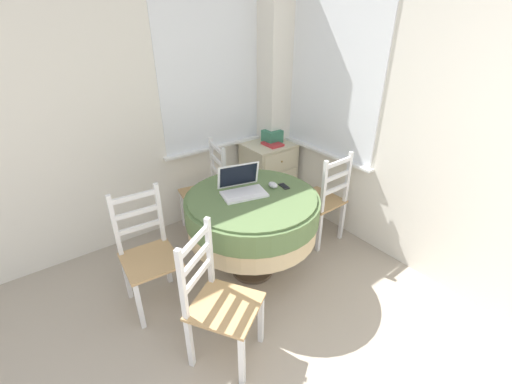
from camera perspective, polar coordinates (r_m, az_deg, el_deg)
The scene contains 12 objects.
corner_room_shell at distance 2.64m, azimuth 3.47°, elevation 10.95°, with size 4.52×4.99×2.55m.
round_dining_table at distance 2.77m, azimuth -0.63°, elevation -3.50°, with size 1.08×1.08×0.76m.
laptop at distance 2.72m, azimuth -2.34°, elevation 0.79°, with size 0.40×0.33×0.22m.
computer_mouse at distance 2.81m, azimuth 2.85°, elevation 1.18°, with size 0.06×0.09×0.05m.
cell_phone at distance 2.84m, azimuth 4.71°, elevation 0.98°, with size 0.07×0.11×0.01m.
dining_chair_near_back_window at distance 3.49m, azimuth -8.16°, elevation 0.15°, with size 0.47×0.45×0.94m.
dining_chair_near_right_window at distance 3.35m, azimuth 11.07°, elevation -1.36°, with size 0.40×0.42×0.94m.
dining_chair_camera_near at distance 2.25m, azimuth -6.31°, elevation -17.84°, with size 0.54×0.55×0.94m.
dining_chair_left_flank at distance 2.71m, azimuth -17.52°, elevation -9.97°, with size 0.41×0.43×0.94m.
corner_cabinet at distance 3.96m, azimuth 2.06°, elevation 2.97°, with size 0.54×0.47×0.76m.
storage_box at distance 3.83m, azimuth 2.71°, elevation 9.27°, with size 0.19×0.16×0.14m.
book_on_cabinet at distance 3.76m, azimuth 2.77°, elevation 8.00°, with size 0.16×0.21×0.02m.
Camera 1 is at (-0.30, 0.08, 2.05)m, focal length 24.00 mm.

